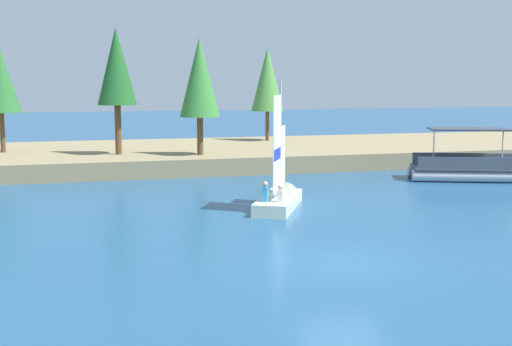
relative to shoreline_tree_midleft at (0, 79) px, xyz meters
name	(u,v)px	position (x,y,z in m)	size (l,w,h in m)	color
ground_plane	(342,262)	(10.99, -24.74, -5.23)	(200.00, 200.00, 0.00)	navy
shore_bank	(189,155)	(10.99, 0.05, -4.74)	(80.00, 13.57, 0.97)	#897A56
shoreline_tree_midleft	(0,79)	(0.00, 0.00, 0.00)	(2.27, 2.27, 6.24)	brown
shoreline_tree_centre	(116,67)	(6.42, -2.92, 0.65)	(2.20, 2.20, 7.12)	brown
shoreline_tree_midright	(199,78)	(10.84, -4.45, 0.05)	(2.25, 2.25, 6.55)	brown
shoreline_tree_right	(267,79)	(17.15, 3.48, 0.00)	(2.26, 2.26, 6.48)	brown
sailboat	(281,196)	(12.03, -15.76, -4.82)	(3.36, 4.90, 5.57)	silver
pontoon_boat	(467,167)	(23.61, -11.32, -4.57)	(6.25, 4.24, 2.69)	#B2B2B7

